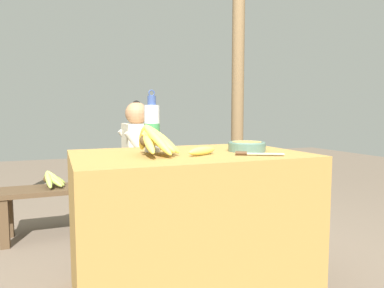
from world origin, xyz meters
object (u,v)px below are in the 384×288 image
Objects in this scene: knife at (252,153)px; wooden_bench at (110,190)px; support_post_far at (238,90)px; banana_bunch_ripe at (155,140)px; banana_bunch_green at (51,179)px; seated_vendor at (132,157)px; water_bottle at (152,127)px; loose_banana_front at (202,151)px; serving_bowl at (247,146)px.

wooden_bench is (-0.49, 1.39, -0.44)m from knife.
support_post_far reaches higher than knife.
banana_bunch_ripe is 1.37m from banana_bunch_green.
seated_vendor is at bearing 83.64° from banana_bunch_ripe.
seated_vendor is (-0.30, 1.36, -0.16)m from knife.
knife is 1.40m from seated_vendor.
knife is 0.13× the size of wooden_bench.
support_post_far is at bearing 46.79° from water_bottle.
seated_vendor is 1.31m from support_post_far.
wooden_bench is (-0.05, 1.22, -0.50)m from banana_bunch_ripe.
banana_bunch_ripe is at bearing -100.76° from water_bottle.
water_bottle is at bearing 85.18° from seated_vendor.
knife is at bearing -38.96° from water_bottle.
loose_banana_front is at bearing -17.45° from banana_bunch_ripe.
wooden_bench is 0.72× the size of support_post_far.
water_bottle is 0.32m from loose_banana_front.
serving_bowl is 0.19× the size of seated_vendor.
banana_bunch_ripe is at bearing 162.55° from loose_banana_front.
loose_banana_front is at bearing -61.64° from banana_bunch_green.
knife reaches higher than wooden_bench.
serving_bowl is 0.12× the size of wooden_bench.
seated_vendor reaches higher than serving_bowl.
support_post_far is (0.77, 1.48, 0.40)m from serving_bowl.
serving_bowl reaches higher than loose_banana_front.
banana_bunch_ripe is at bearing -68.52° from banana_bunch_green.
seated_vendor is 0.63m from banana_bunch_green.
banana_bunch_ripe is 0.23m from loose_banana_front.
wooden_bench is (-0.26, 1.29, -0.45)m from loose_banana_front.
support_post_far is at bearing 49.38° from banana_bunch_ripe.
seated_vendor is at bearing 107.45° from serving_bowl.
wooden_bench is (-0.55, 1.22, -0.45)m from serving_bowl.
seated_vendor is at bearing -165.65° from support_post_far.
knife is at bearing -56.57° from banana_bunch_green.
banana_bunch_green is (-0.62, 0.04, -0.15)m from seated_vendor.
knife is at bearing -112.15° from serving_bowl.
banana_bunch_ripe is 0.17m from water_bottle.
banana_bunch_green is at bearing 179.50° from wooden_bench.
water_bottle is 1.26m from banana_bunch_green.
serving_bowl is 0.19m from knife.
banana_bunch_ripe reaches higher than knife.
seated_vendor reaches higher than wooden_bench.
knife is (0.44, -0.17, -0.06)m from banana_bunch_ripe.
support_post_far is at bearing 55.76° from loose_banana_front.
serving_bowl is 1.26m from seated_vendor.
loose_banana_front is 1.51m from banana_bunch_green.
knife is at bearing -24.10° from loose_banana_front.
loose_banana_front reaches higher than banana_bunch_green.
seated_vendor is 0.45× the size of support_post_far.
seated_vendor is (0.10, 1.03, -0.28)m from water_bottle.
serving_bowl reaches higher than knife.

